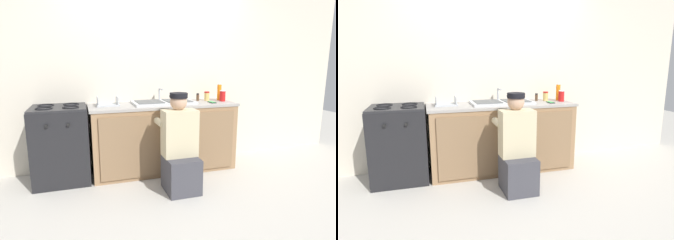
% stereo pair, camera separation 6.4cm
% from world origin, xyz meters
% --- Properties ---
extents(ground_plane, '(12.00, 12.00, 0.00)m').
position_xyz_m(ground_plane, '(0.00, 0.00, 0.00)').
color(ground_plane, beige).
extents(back_wall, '(6.00, 0.10, 2.50)m').
position_xyz_m(back_wall, '(0.00, 0.65, 1.25)').
color(back_wall, beige).
rests_on(back_wall, ground_plane).
extents(counter_cabinet, '(1.88, 0.62, 0.87)m').
position_xyz_m(counter_cabinet, '(0.00, 0.29, 0.43)').
color(counter_cabinet, '#997551').
rests_on(counter_cabinet, ground_plane).
extents(countertop, '(1.92, 0.62, 0.03)m').
position_xyz_m(countertop, '(0.00, 0.30, 0.88)').
color(countertop, '#9E9993').
rests_on(countertop, counter_cabinet).
extents(sink_double_basin, '(0.80, 0.44, 0.19)m').
position_xyz_m(sink_double_basin, '(0.00, 0.30, 0.92)').
color(sink_double_basin, silver).
rests_on(sink_double_basin, countertop).
extents(stove_range, '(0.64, 0.62, 0.93)m').
position_xyz_m(stove_range, '(-1.29, 0.30, 0.46)').
color(stove_range, black).
rests_on(stove_range, ground_plane).
extents(plumber_person, '(0.42, 0.61, 1.10)m').
position_xyz_m(plumber_person, '(-0.01, -0.37, 0.46)').
color(plumber_person, '#3F3F47').
rests_on(plumber_person, ground_plane).
extents(dish_rack_tray, '(0.28, 0.22, 0.11)m').
position_xyz_m(dish_rack_tray, '(-0.71, 0.35, 0.92)').
color(dish_rack_tray, '#B2B7BC').
rests_on(dish_rack_tray, countertop).
extents(spice_bottle_pepper, '(0.04, 0.04, 0.10)m').
position_xyz_m(spice_bottle_pepper, '(0.54, 0.42, 0.95)').
color(spice_bottle_pepper, '#513823').
rests_on(spice_bottle_pepper, countertop).
extents(condiment_jar, '(0.07, 0.07, 0.13)m').
position_xyz_m(condiment_jar, '(0.67, 0.40, 0.96)').
color(condiment_jar, '#DBB760').
rests_on(condiment_jar, countertop).
extents(soap_bottle_orange, '(0.06, 0.06, 0.25)m').
position_xyz_m(soap_bottle_orange, '(0.86, 0.39, 1.01)').
color(soap_bottle_orange, orange).
rests_on(soap_bottle_orange, countertop).
extents(cell_phone, '(0.07, 0.14, 0.01)m').
position_xyz_m(cell_phone, '(0.65, 0.19, 0.91)').
color(cell_phone, black).
rests_on(cell_phone, countertop).
extents(soda_cup_red, '(0.08, 0.08, 0.15)m').
position_xyz_m(soda_cup_red, '(0.85, 0.28, 0.98)').
color(soda_cup_red, red).
rests_on(soda_cup_red, countertop).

